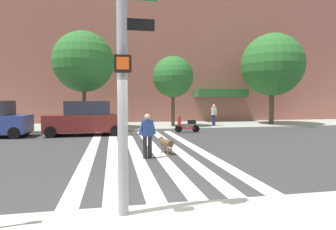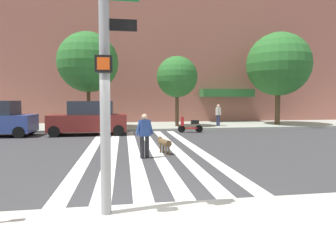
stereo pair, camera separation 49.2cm
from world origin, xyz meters
TOP-DOWN VIEW (x-y plane):
  - ground_plane at (0.00, 6.94)m, footprint 160.00×160.00m
  - sidewalk_far at (0.00, 16.88)m, footprint 80.00×6.00m
  - crosswalk_stripes at (0.31, 6.94)m, footprint 4.95×13.28m
  - apartment_block at (6.41, 27.35)m, footprint 38.41×16.35m
  - traffic_light_pole at (-0.86, -0.43)m, footprint 0.74×0.46m
  - parked_car_behind_first at (-2.63, 12.41)m, footprint 4.61×2.03m
  - parked_scooter at (3.76, 12.65)m, footprint 1.63×0.53m
  - street_tree_nearest at (-2.98, 15.10)m, footprint 4.18×4.18m
  - street_tree_middle at (3.43, 15.55)m, footprint 3.07×3.07m
  - street_tree_further at (11.79, 15.89)m, footprint 5.06×5.06m
  - pedestrian_dog_walker at (0.21, 4.96)m, footprint 0.70×0.34m
  - dog_on_leash at (1.04, 5.72)m, footprint 0.49×1.11m
  - pedestrian_bystander at (6.59, 15.29)m, footprint 0.33×0.70m

SIDE VIEW (x-z plane):
  - ground_plane at x=0.00m, z-range 0.00..0.00m
  - crosswalk_stripes at x=0.31m, z-range 0.00..0.01m
  - sidewalk_far at x=0.00m, z-range 0.00..0.15m
  - dog_on_leash at x=1.04m, z-range 0.12..0.77m
  - parked_scooter at x=3.76m, z-range -0.08..1.03m
  - pedestrian_dog_walker at x=0.21m, z-range 0.11..1.75m
  - parked_car_behind_first at x=-2.63m, z-range -0.04..2.03m
  - pedestrian_bystander at x=6.59m, z-range 0.26..1.90m
  - traffic_light_pole at x=-0.86m, z-range 0.62..6.42m
  - street_tree_middle at x=3.43m, z-range 1.23..6.48m
  - street_tree_nearest at x=-2.98m, z-range 1.40..8.11m
  - street_tree_further at x=11.79m, z-range 1.30..8.68m
  - apartment_block at x=6.41m, z-range 0.00..25.94m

